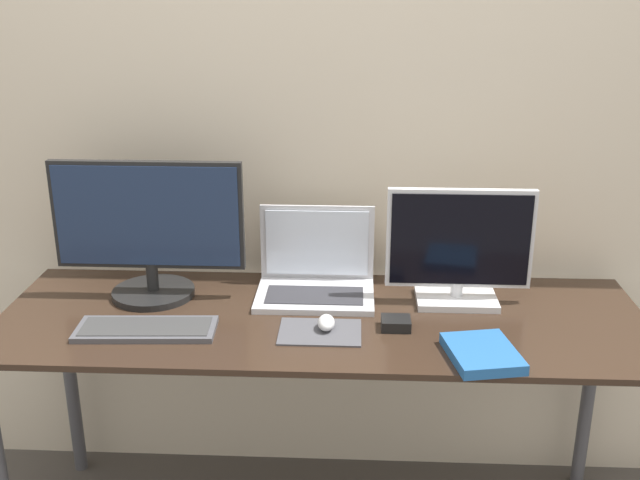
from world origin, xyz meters
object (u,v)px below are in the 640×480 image
object	(u,v)px
laptop	(316,273)
power_brick	(396,323)
keyboard	(146,329)
mouse	(326,323)
monitor_right	(459,250)
book	(482,353)
monitor_left	(149,230)

from	to	relation	value
laptop	power_brick	size ratio (longest dim) A/B	4.36
keyboard	mouse	xyz separation A→B (m)	(0.49, 0.03, 0.02)
mouse	power_brick	size ratio (longest dim) A/B	0.93
monitor_right	keyboard	size ratio (longest dim) A/B	1.10
mouse	power_brick	bearing A→B (deg)	6.71
monitor_right	book	size ratio (longest dim) A/B	1.83
laptop	keyboard	distance (m)	0.54
keyboard	mouse	distance (m)	0.49
power_brick	book	bearing A→B (deg)	-37.34
mouse	power_brick	distance (m)	0.19
monitor_left	book	size ratio (longest dim) A/B	2.43
mouse	book	size ratio (longest dim) A/B	0.32
mouse	book	distance (m)	0.43
monitor_left	mouse	xyz separation A→B (m)	(0.54, -0.21, -0.19)
book	laptop	bearing A→B (deg)	138.09
power_brick	mouse	bearing A→B (deg)	-173.29
monitor_right	laptop	xyz separation A→B (m)	(-0.42, 0.05, -0.10)
book	monitor_left	bearing A→B (deg)	159.45
monitor_left	monitor_right	xyz separation A→B (m)	(0.92, 0.00, -0.04)
monitor_left	laptop	xyz separation A→B (m)	(0.49, 0.05, -0.15)
mouse	monitor_left	bearing A→B (deg)	158.30
mouse	power_brick	xyz separation A→B (m)	(0.19, 0.02, -0.01)
laptop	mouse	world-z (taller)	laptop
monitor_right	book	world-z (taller)	monitor_right
book	keyboard	bearing A→B (deg)	173.31
monitor_left	keyboard	bearing A→B (deg)	-80.06
laptop	book	size ratio (longest dim) A/B	1.52
monitor_left	mouse	bearing A→B (deg)	-21.70
monitor_left	power_brick	distance (m)	0.78
laptop	mouse	size ratio (longest dim) A/B	4.67
keyboard	laptop	bearing A→B (deg)	33.31
monitor_right	monitor_left	bearing A→B (deg)	-180.00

